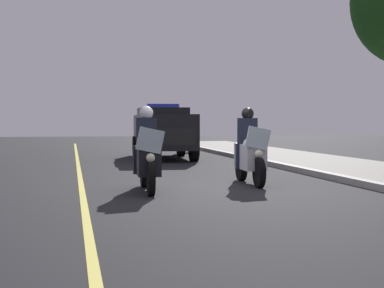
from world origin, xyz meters
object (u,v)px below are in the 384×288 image
object	(u,v)px
police_motorcycle_lead_left	(147,156)
police_motorcycle_lead_right	(250,153)
cyclist_background	(187,133)
police_suv	(163,130)

from	to	relation	value
police_motorcycle_lead_left	police_motorcycle_lead_right	world-z (taller)	same
police_motorcycle_lead_left	cyclist_background	distance (m)	14.34
cyclist_background	police_motorcycle_lead_right	bearing A→B (deg)	-5.34
police_suv	police_motorcycle_lead_right	bearing A→B (deg)	3.40
police_motorcycle_lead_right	police_suv	bearing A→B (deg)	-176.60
police_motorcycle_lead_left	cyclist_background	size ratio (longest dim) A/B	1.22
police_motorcycle_lead_right	police_suv	size ratio (longest dim) A/B	0.43
police_motorcycle_lead_left	police_motorcycle_lead_right	distance (m)	2.53
cyclist_background	police_motorcycle_lead_left	bearing A→B (deg)	-14.65
police_suv	cyclist_background	world-z (taller)	police_suv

